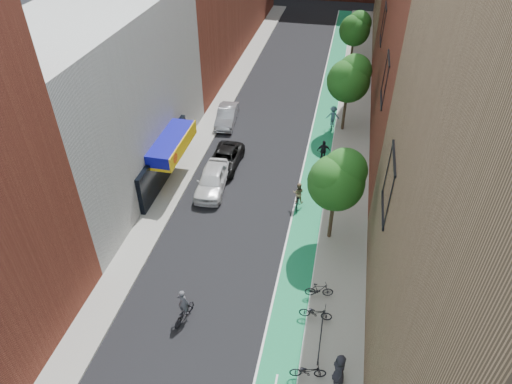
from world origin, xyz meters
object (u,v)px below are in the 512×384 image
Objects in this scene: parked_car_silver at (227,116)px; pedestrian at (340,369)px; cyclist_lane_near at (298,197)px; cyclist_lead at (184,310)px; cyclist_lane_mid at (323,155)px; cyclist_lane_far at (333,118)px; parked_car_black at (225,159)px; parked_car_white at (212,180)px.

parked_car_silver is 2.52× the size of pedestrian.
cyclist_lead is at bearing 66.93° from cyclist_lane_near.
cyclist_lane_mid reaches higher than pedestrian.
cyclist_lane_near is at bearing 179.79° from pedestrian.
cyclist_lane_mid reaches higher than cyclist_lane_near.
parked_car_silver is 2.13× the size of cyclist_lane_far.
parked_car_black is 2.49× the size of cyclist_lane_near.
cyclist_lane_near reaches higher than parked_car_silver.
parked_car_black is 18.94m from pedestrian.
pedestrian is at bearing -57.05° from parked_car_white.
parked_car_white is at bearing -159.33° from pedestrian.
cyclist_lane_far reaches higher than pedestrian.
cyclist_lane_mid reaches higher than parked_car_silver.
cyclist_lane_near is 0.93× the size of cyclist_lane_mid.
cyclist_lane_near is (6.30, -0.67, -0.01)m from parked_car_white.
parked_car_white reaches higher than parked_car_silver.
cyclist_lane_mid is 5.79m from cyclist_lane_far.
parked_car_black is at bearing -69.67° from cyclist_lead.
cyclist_lead is (3.23, -20.97, -0.04)m from parked_car_silver.
cyclist_lead reaches higher than parked_car_white.
cyclist_lead is 1.09× the size of cyclist_lane_near.
cyclist_lane_near is 0.91× the size of cyclist_lane_far.
cyclist_lane_far is (9.28, 1.00, 0.26)m from parked_car_silver.
cyclist_lane_far is (0.29, 5.78, 0.22)m from cyclist_lane_mid.
pedestrian is at bearing -57.40° from parked_car_black.
parked_car_silver is 21.21m from cyclist_lead.
parked_car_silver reaches higher than parked_car_black.
cyclist_lead is (1.63, -14.28, 0.03)m from parked_car_black.
parked_car_silver is 12.99m from cyclist_lane_near.
parked_car_white is 2.32× the size of cyclist_lead.
cyclist_lane_mid is at bearing 29.37° from parked_car_white.
cyclist_lane_near is 13.01m from pedestrian.
cyclist_lead is at bearing -85.27° from parked_car_white.
cyclist_lane_far is (6.06, 21.96, 0.30)m from cyclist_lead.
cyclist_lane_mid is (7.50, 4.94, -0.04)m from parked_car_white.
parked_car_white is 13.25m from cyclist_lane_far.
cyclist_lane_near is at bearing 66.20° from cyclist_lane_mid.
parked_car_black is (0.10, 3.04, -0.16)m from parked_car_white.
cyclist_lane_far is at bearing 0.91° from parked_car_silver.
cyclist_lane_near is 5.73m from cyclist_lane_mid.
cyclist_lane_far is at bearing 46.41° from parked_car_black.
parked_car_black is 2.26× the size of cyclist_lane_far.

